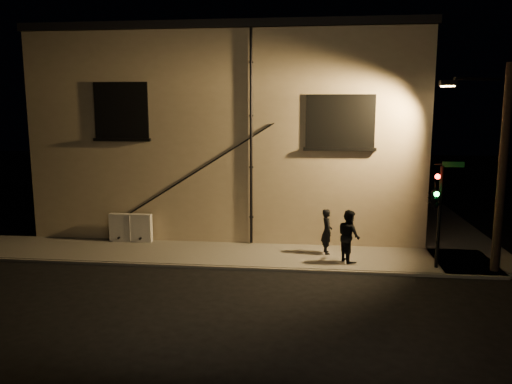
# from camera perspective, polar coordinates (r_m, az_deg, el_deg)

# --- Properties ---
(ground) EXTENTS (90.00, 90.00, 0.00)m
(ground) POSITION_cam_1_polar(r_m,az_deg,el_deg) (17.23, 4.27, -9.01)
(ground) COLOR black
(sidewalk) EXTENTS (21.00, 16.00, 0.12)m
(sidewalk) POSITION_cam_1_polar(r_m,az_deg,el_deg) (21.42, 8.03, -5.21)
(sidewalk) COLOR #65615B
(sidewalk) RESTS_ON ground
(building) EXTENTS (16.20, 12.23, 8.80)m
(building) POSITION_cam_1_polar(r_m,az_deg,el_deg) (25.60, -1.56, 7.12)
(building) COLOR #C5B08D
(building) RESTS_ON ground
(utility_cabinet) EXTENTS (1.74, 0.29, 1.14)m
(utility_cabinet) POSITION_cam_1_polar(r_m,az_deg,el_deg) (20.93, -14.11, -3.97)
(utility_cabinet) COLOR silver
(utility_cabinet) RESTS_ON sidewalk
(pedestrian_a) EXTENTS (0.52, 0.68, 1.69)m
(pedestrian_a) POSITION_cam_1_polar(r_m,az_deg,el_deg) (18.76, 8.10, -4.48)
(pedestrian_a) COLOR black
(pedestrian_a) RESTS_ON sidewalk
(pedestrian_b) EXTENTS (1.01, 1.11, 1.86)m
(pedestrian_b) POSITION_cam_1_polar(r_m,az_deg,el_deg) (17.90, 10.57, -4.94)
(pedestrian_b) COLOR black
(pedestrian_b) RESTS_ON sidewalk
(traffic_signal) EXTENTS (1.34, 2.14, 3.62)m
(traffic_signal) POSITION_cam_1_polar(r_m,az_deg,el_deg) (17.54, 19.77, -0.57)
(traffic_signal) COLOR black
(traffic_signal) RESTS_ON sidewalk
(streetlamp_pole) EXTENTS (2.02, 1.38, 6.90)m
(streetlamp_pole) POSITION_cam_1_polar(r_m,az_deg,el_deg) (18.03, 26.00, 2.88)
(streetlamp_pole) COLOR black
(streetlamp_pole) RESTS_ON ground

